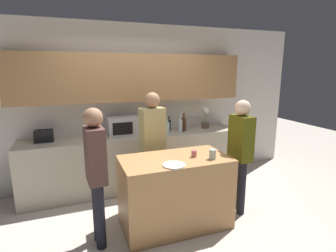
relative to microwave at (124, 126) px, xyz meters
The scene contains 17 objects.
ground_plane 1.80m from the microwave, 81.91° to the right, with size 14.00×14.00×0.00m, color beige.
back_wall 0.57m from the microwave, 46.58° to the left, with size 6.40×0.40×2.70m.
back_counter 0.64m from the microwave, 14.81° to the right, with size 3.60×0.62×0.91m.
kitchen_island 1.50m from the microwave, 74.30° to the right, with size 1.33×0.72×0.90m.
microwave is the anchor object (origin of this frame).
toaster 1.19m from the microwave, behind, with size 0.26×0.16×0.18m.
potted_plant 1.50m from the microwave, ahead, with size 0.14×0.14×0.40m.
bottle_0 0.73m from the microwave, ahead, with size 0.07×0.07×0.25m.
bottle_1 0.81m from the microwave, ahead, with size 0.07×0.07×0.25m.
bottle_2 0.95m from the microwave, ahead, with size 0.07×0.07×0.30m.
bottle_3 1.03m from the microwave, ahead, with size 0.08×0.08×0.32m.
plate_on_island 1.59m from the microwave, 80.48° to the right, with size 0.26×0.26×0.01m.
cup_0 1.70m from the microwave, 62.65° to the right, with size 0.08×0.08×0.12m.
cup_1 1.50m from the microwave, 65.96° to the right, with size 0.07×0.07×0.08m.
person_left 1.87m from the microwave, 45.14° to the right, with size 0.21×0.34×1.57m.
person_center 1.50m from the microwave, 112.54° to the right, with size 0.21×0.35×1.57m.
person_right 0.76m from the microwave, 68.57° to the right, with size 0.37×0.24×1.65m.
Camera 1 is at (-0.98, -2.70, 1.96)m, focal length 28.00 mm.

